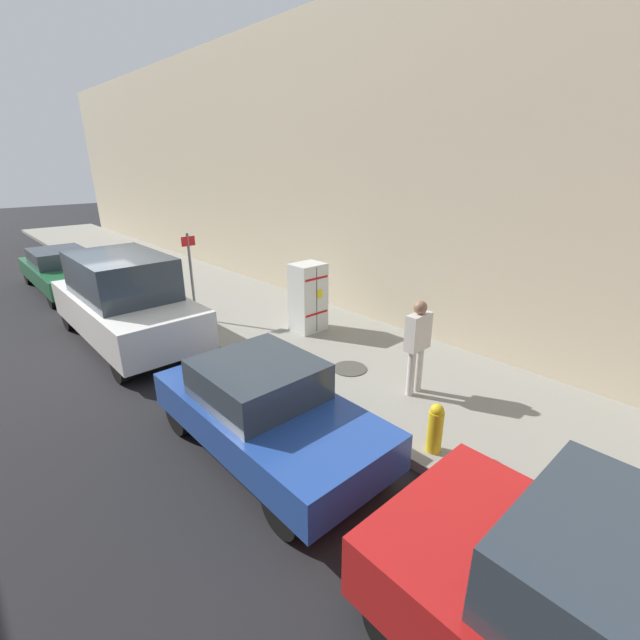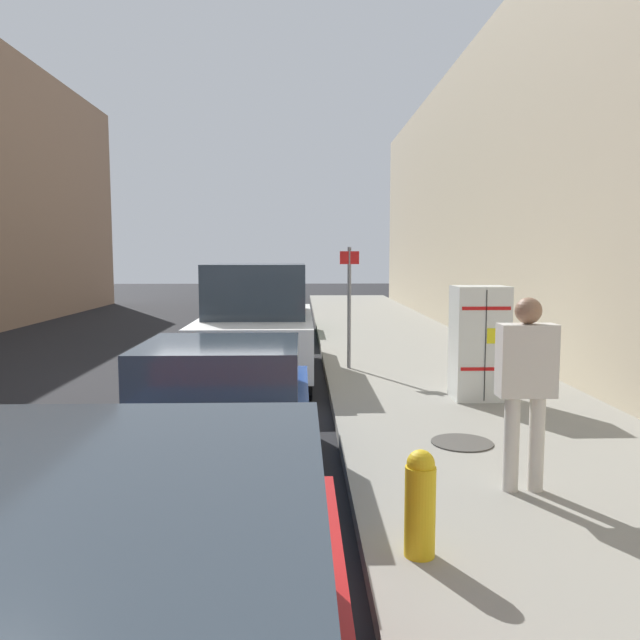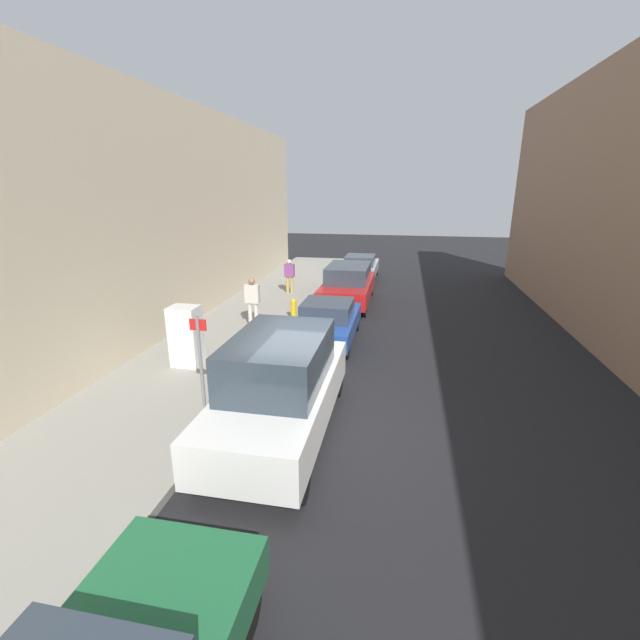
{
  "view_description": "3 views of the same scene",
  "coord_description": "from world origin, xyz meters",
  "px_view_note": "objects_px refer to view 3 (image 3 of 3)",
  "views": [
    {
      "loc": [
        2.29,
        10.06,
        4.15
      ],
      "look_at": [
        -2.35,
        4.97,
        1.58
      ],
      "focal_mm": 24.0,
      "sensor_mm": 36.0,
      "label": 1
    },
    {
      "loc": [
        -1.61,
        11.56,
        2.29
      ],
      "look_at": [
        -1.85,
        3.23,
        1.43
      ],
      "focal_mm": 35.0,
      "sensor_mm": 36.0,
      "label": 2
    },
    {
      "loc": [
        1.52,
        -7.74,
        4.92
      ],
      "look_at": [
        -0.9,
        4.68,
        1.0
      ],
      "focal_mm": 24.0,
      "sensor_mm": 36.0,
      "label": 3
    }
  ],
  "objects_px": {
    "parked_hatchback_blue": "(328,321)",
    "parked_van_white": "(280,386)",
    "parked_suv_red": "(348,284)",
    "pedestrian_walking_far": "(252,298)",
    "pedestrian_standing_near": "(289,274)",
    "discarded_refrigerator": "(186,336)",
    "street_sign_post": "(201,361)",
    "parked_sedan_silver": "(360,267)",
    "fire_hydrant": "(294,308)"
  },
  "relations": [
    {
      "from": "parked_hatchback_blue",
      "to": "parked_van_white",
      "type": "bearing_deg",
      "value": -90.0
    },
    {
      "from": "parked_hatchback_blue",
      "to": "parked_suv_red",
      "type": "xyz_separation_m",
      "value": [
        0.0,
        5.03,
        0.16
      ]
    },
    {
      "from": "pedestrian_walking_far",
      "to": "pedestrian_standing_near",
      "type": "relative_size",
      "value": 1.11
    },
    {
      "from": "parked_suv_red",
      "to": "discarded_refrigerator",
      "type": "bearing_deg",
      "value": -113.23
    },
    {
      "from": "pedestrian_standing_near",
      "to": "parked_van_white",
      "type": "bearing_deg",
      "value": 125.44
    },
    {
      "from": "pedestrian_walking_far",
      "to": "parked_van_white",
      "type": "bearing_deg",
      "value": 33.71
    },
    {
      "from": "pedestrian_standing_near",
      "to": "pedestrian_walking_far",
      "type": "bearing_deg",
      "value": 111.84
    },
    {
      "from": "street_sign_post",
      "to": "parked_van_white",
      "type": "xyz_separation_m",
      "value": [
        1.71,
        -0.03,
        -0.4
      ]
    },
    {
      "from": "parked_sedan_silver",
      "to": "pedestrian_walking_far",
      "type": "bearing_deg",
      "value": -106.35
    },
    {
      "from": "discarded_refrigerator",
      "to": "street_sign_post",
      "type": "relative_size",
      "value": 0.74
    },
    {
      "from": "parked_van_white",
      "to": "parked_sedan_silver",
      "type": "relative_size",
      "value": 1.16
    },
    {
      "from": "pedestrian_walking_far",
      "to": "parked_suv_red",
      "type": "bearing_deg",
      "value": 156.68
    },
    {
      "from": "parked_van_white",
      "to": "parked_hatchback_blue",
      "type": "distance_m",
      "value": 5.64
    },
    {
      "from": "street_sign_post",
      "to": "pedestrian_standing_near",
      "type": "relative_size",
      "value": 1.44
    },
    {
      "from": "discarded_refrigerator",
      "to": "pedestrian_standing_near",
      "type": "relative_size",
      "value": 1.06
    },
    {
      "from": "pedestrian_walking_far",
      "to": "parked_suv_red",
      "type": "distance_m",
      "value": 5.23
    },
    {
      "from": "fire_hydrant",
      "to": "parked_sedan_silver",
      "type": "height_order",
      "value": "parked_sedan_silver"
    },
    {
      "from": "pedestrian_walking_far",
      "to": "parked_sedan_silver",
      "type": "height_order",
      "value": "pedestrian_walking_far"
    },
    {
      "from": "parked_suv_red",
      "to": "parked_sedan_silver",
      "type": "xyz_separation_m",
      "value": [
        -0.0,
        5.24,
        -0.17
      ]
    },
    {
      "from": "street_sign_post",
      "to": "fire_hydrant",
      "type": "relative_size",
      "value": 2.96
    },
    {
      "from": "fire_hydrant",
      "to": "pedestrian_walking_far",
      "type": "distance_m",
      "value": 1.8
    },
    {
      "from": "parked_sedan_silver",
      "to": "parked_suv_red",
      "type": "bearing_deg",
      "value": -90.0
    },
    {
      "from": "parked_van_white",
      "to": "street_sign_post",
      "type": "bearing_deg",
      "value": 179.13
    },
    {
      "from": "fire_hydrant",
      "to": "parked_hatchback_blue",
      "type": "distance_m",
      "value": 2.49
    },
    {
      "from": "street_sign_post",
      "to": "parked_hatchback_blue",
      "type": "xyz_separation_m",
      "value": [
        1.71,
        5.61,
        -0.74
      ]
    },
    {
      "from": "street_sign_post",
      "to": "pedestrian_standing_near",
      "type": "bearing_deg",
      "value": 95.76
    },
    {
      "from": "parked_sedan_silver",
      "to": "parked_hatchback_blue",
      "type": "bearing_deg",
      "value": -90.0
    },
    {
      "from": "fire_hydrant",
      "to": "parked_hatchback_blue",
      "type": "relative_size",
      "value": 0.2
    },
    {
      "from": "fire_hydrant",
      "to": "pedestrian_standing_near",
      "type": "height_order",
      "value": "pedestrian_standing_near"
    },
    {
      "from": "fire_hydrant",
      "to": "parked_hatchback_blue",
      "type": "xyz_separation_m",
      "value": [
        1.65,
        -1.85,
        0.16
      ]
    },
    {
      "from": "fire_hydrant",
      "to": "pedestrian_walking_far",
      "type": "bearing_deg",
      "value": -134.21
    },
    {
      "from": "fire_hydrant",
      "to": "pedestrian_standing_near",
      "type": "distance_m",
      "value": 4.19
    },
    {
      "from": "fire_hydrant",
      "to": "parked_suv_red",
      "type": "bearing_deg",
      "value": 62.54
    },
    {
      "from": "street_sign_post",
      "to": "parked_sedan_silver",
      "type": "xyz_separation_m",
      "value": [
        1.71,
        15.88,
        -0.75
      ]
    },
    {
      "from": "pedestrian_walking_far",
      "to": "parked_sedan_silver",
      "type": "bearing_deg",
      "value": 173.11
    },
    {
      "from": "parked_hatchback_blue",
      "to": "pedestrian_standing_near",
      "type": "bearing_deg",
      "value": 116.22
    },
    {
      "from": "fire_hydrant",
      "to": "pedestrian_walking_far",
      "type": "xyz_separation_m",
      "value": [
        -1.17,
        -1.21,
        0.64
      ]
    },
    {
      "from": "street_sign_post",
      "to": "parked_van_white",
      "type": "height_order",
      "value": "street_sign_post"
    },
    {
      "from": "discarded_refrigerator",
      "to": "pedestrian_standing_near",
      "type": "bearing_deg",
      "value": 86.2
    },
    {
      "from": "parked_van_white",
      "to": "fire_hydrant",
      "type": "bearing_deg",
      "value": 102.47
    },
    {
      "from": "discarded_refrigerator",
      "to": "pedestrian_walking_far",
      "type": "relative_size",
      "value": 0.96
    },
    {
      "from": "fire_hydrant",
      "to": "parked_van_white",
      "type": "distance_m",
      "value": 7.68
    },
    {
      "from": "pedestrian_walking_far",
      "to": "pedestrian_standing_near",
      "type": "xyz_separation_m",
      "value": [
        -0.04,
        5.18,
        -0.12
      ]
    },
    {
      "from": "pedestrian_standing_near",
      "to": "parked_van_white",
      "type": "height_order",
      "value": "parked_van_white"
    },
    {
      "from": "fire_hydrant",
      "to": "parked_hatchback_blue",
      "type": "height_order",
      "value": "parked_hatchback_blue"
    },
    {
      "from": "discarded_refrigerator",
      "to": "pedestrian_standing_near",
      "type": "height_order",
      "value": "discarded_refrigerator"
    },
    {
      "from": "street_sign_post",
      "to": "pedestrian_walking_far",
      "type": "distance_m",
      "value": 6.35
    },
    {
      "from": "discarded_refrigerator",
      "to": "parked_van_white",
      "type": "bearing_deg",
      "value": -37.17
    },
    {
      "from": "fire_hydrant",
      "to": "pedestrian_walking_far",
      "type": "relative_size",
      "value": 0.44
    },
    {
      "from": "parked_sedan_silver",
      "to": "parked_van_white",
      "type": "bearing_deg",
      "value": -90.0
    }
  ]
}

